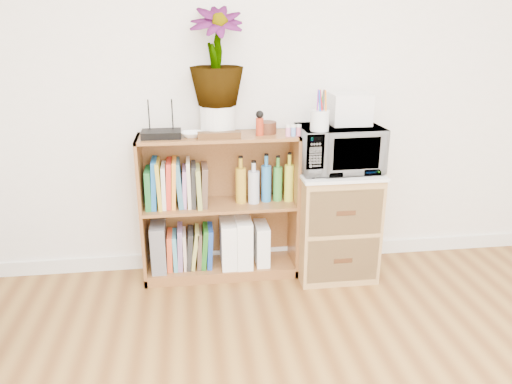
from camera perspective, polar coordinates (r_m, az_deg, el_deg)
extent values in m
cube|color=white|center=(3.57, 1.50, -7.06)|extent=(4.00, 0.02, 0.10)
cube|color=brown|center=(3.24, -4.17, -1.73)|extent=(1.00, 0.30, 0.95)
cube|color=#9E7542|center=(3.34, 8.94, -3.56)|extent=(0.50, 0.45, 0.70)
imported|color=white|center=(3.17, 9.46, 4.91)|extent=(0.52, 0.36, 0.28)
cylinder|color=silver|center=(2.99, 7.29, 8.11)|extent=(0.11, 0.11, 0.12)
cube|color=silver|center=(3.20, 10.65, 9.32)|extent=(0.24, 0.20, 0.19)
cube|color=black|center=(3.08, -10.77, 6.53)|extent=(0.24, 0.16, 0.04)
imported|color=white|center=(3.06, -7.34, 6.55)|extent=(0.13, 0.13, 0.03)
cylinder|color=white|center=(3.10, -4.39, 8.20)|extent=(0.21, 0.21, 0.18)
imported|color=#2D7230|center=(3.05, -4.58, 15.15)|extent=(0.32, 0.32, 0.57)
cube|color=#3C2410|center=(3.00, -4.22, 6.48)|extent=(0.26, 0.06, 0.04)
cylinder|color=#A22B13|center=(3.08, 0.42, 7.47)|extent=(0.05, 0.05, 0.11)
cylinder|color=#3D1C10|center=(3.13, 1.20, 7.37)|extent=(0.13, 0.13, 0.07)
cube|color=pink|center=(3.07, 4.29, 6.91)|extent=(0.11, 0.04, 0.06)
cube|color=slate|center=(3.34, -11.03, -6.03)|extent=(0.09, 0.25, 0.31)
cube|color=white|center=(3.33, -3.20, -5.80)|extent=(0.10, 0.25, 0.31)
cube|color=white|center=(3.33, -1.47, -5.59)|extent=(0.10, 0.26, 0.32)
cube|color=white|center=(3.36, 0.63, -5.87)|extent=(0.09, 0.22, 0.27)
cube|color=#1C692B|center=(3.19, -12.18, 0.43)|extent=(0.04, 0.20, 0.25)
cube|color=#1B5CA3|center=(3.18, -11.55, 0.96)|extent=(0.05, 0.20, 0.31)
cube|color=gold|center=(3.18, -11.00, 0.95)|extent=(0.03, 0.20, 0.30)
cube|color=silver|center=(3.18, -10.48, 0.69)|extent=(0.03, 0.20, 0.27)
cube|color=red|center=(3.18, -9.92, 0.90)|extent=(0.04, 0.20, 0.29)
cube|color=orange|center=(3.18, -9.36, 1.00)|extent=(0.04, 0.20, 0.30)
cube|color=#376C85|center=(3.18, -8.77, 0.95)|extent=(0.05, 0.20, 0.29)
cube|color=#AB74AE|center=(3.18, -8.17, 0.56)|extent=(0.04, 0.20, 0.24)
cube|color=beige|center=(3.18, -7.69, 1.04)|extent=(0.02, 0.20, 0.30)
cube|color=#262626|center=(3.18, -7.16, 0.82)|extent=(0.04, 0.20, 0.27)
cube|color=#979E49|center=(3.18, -6.58, 0.74)|extent=(0.03, 0.20, 0.26)
cube|color=brown|center=(3.18, -5.93, 0.79)|extent=(0.05, 0.20, 0.26)
cylinder|color=#BB9123|center=(3.19, -1.74, 1.31)|extent=(0.07, 0.07, 0.30)
cylinder|color=silver|center=(3.20, -0.29, 1.13)|extent=(0.07, 0.07, 0.27)
cylinder|color=#2978C0|center=(3.21, 1.20, 1.50)|extent=(0.06, 0.06, 0.31)
cylinder|color=#398D33|center=(3.22, 2.54, 1.42)|extent=(0.06, 0.06, 0.29)
cylinder|color=gold|center=(3.23, 3.77, 1.66)|extent=(0.06, 0.06, 0.31)
cube|color=#D14A24|center=(3.35, -9.80, -6.53)|extent=(0.04, 0.19, 0.24)
cube|color=teal|center=(3.35, -9.21, -6.55)|extent=(0.03, 0.19, 0.24)
cube|color=gray|center=(3.34, -8.66, -6.20)|extent=(0.04, 0.19, 0.28)
cube|color=beige|center=(3.34, -8.13, -6.45)|extent=(0.02, 0.19, 0.24)
cube|color=black|center=(3.34, -7.60, -6.36)|extent=(0.05, 0.19, 0.25)
cube|color=#A29D4A|center=(3.34, -7.02, -6.26)|extent=(0.07, 0.19, 0.26)
cube|color=#4D3A2C|center=(3.34, -6.49, -6.32)|extent=(0.04, 0.19, 0.25)
cube|color=#1E651B|center=(3.34, -5.92, -6.15)|extent=(0.06, 0.19, 0.27)
cube|color=#183D95|center=(3.34, -5.31, -6.13)|extent=(0.05, 0.19, 0.27)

